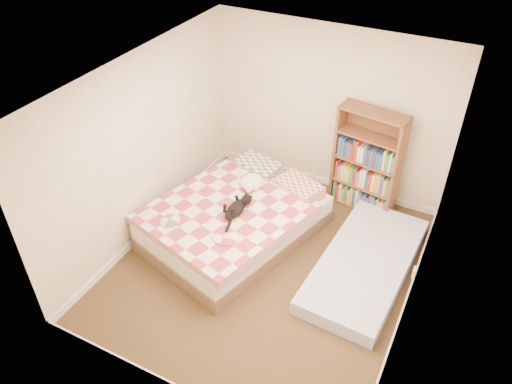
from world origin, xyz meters
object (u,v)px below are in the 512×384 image
at_px(floor_mattress, 365,264).
at_px(black_cat, 237,208).
at_px(bookshelf, 365,173).
at_px(white_dog, 252,182).
at_px(bed, 237,218).

distance_m(floor_mattress, black_cat, 1.76).
xyz_separation_m(bookshelf, black_cat, (-1.21, -1.58, 0.06)).
xyz_separation_m(bookshelf, white_dog, (-1.28, -1.02, 0.07)).
height_order(black_cat, white_dog, white_dog).
height_order(bookshelf, floor_mattress, bookshelf).
height_order(bed, white_dog, white_dog).
bearing_deg(black_cat, bookshelf, 62.23).
bearing_deg(white_dog, black_cat, -55.45).
height_order(floor_mattress, black_cat, black_cat).
height_order(bed, floor_mattress, bed).
relative_size(bed, bookshelf, 1.71).
relative_size(floor_mattress, white_dog, 4.88).
bearing_deg(bed, bookshelf, 62.60).
distance_m(bed, floor_mattress, 1.78).
distance_m(bed, white_dog, 0.52).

